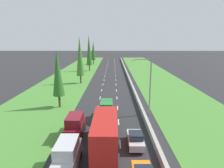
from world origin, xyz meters
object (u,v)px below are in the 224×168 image
Objects in this scene: maroon_van_left_lane at (75,126)px; poplar_tree_third at (80,56)px; green_van_centre_lane at (107,110)px; street_light_mast at (148,83)px; red_box_truck_centre_lane at (105,133)px; poplar_tree_fourth at (89,50)px; poplar_tree_fifth at (93,51)px; silver_van_left_lane at (68,154)px; silver_hatchback_right_lane at (135,139)px; poplar_tree_second at (58,73)px.

poplar_tree_third reaches higher than maroon_van_left_lane.
poplar_tree_third reaches higher than green_van_centre_lane.
red_box_truck_centre_lane is at bearing -120.57° from street_light_mast.
poplar_tree_fifth is at bearing 91.12° from poplar_tree_fourth.
silver_van_left_lane is at bearing -82.57° from poplar_tree_third.
silver_hatchback_right_lane is 0.29× the size of poplar_tree_fourth.
silver_van_left_lane is 1.26× the size of silver_hatchback_right_lane.
red_box_truck_centre_lane reaches higher than silver_hatchback_right_lane.
maroon_van_left_lane is 0.44× the size of poplar_tree_fifth.
poplar_tree_fifth is (0.07, 60.36, 0.57)m from poplar_tree_second.
red_box_truck_centre_lane is 5.23m from maroon_van_left_lane.
silver_van_left_lane and green_van_centre_lane have the same top height.
red_box_truck_centre_lane is at bearing 38.29° from silver_van_left_lane.
silver_van_left_lane is at bearing -141.71° from red_box_truck_centre_lane.
red_box_truck_centre_lane is 16.89m from poplar_tree_second.
maroon_van_left_lane is at bearing -124.18° from green_van_centre_lane.
silver_hatchback_right_lane is at bearing -70.41° from poplar_tree_third.
poplar_tree_third is 26.83m from street_light_mast.
poplar_tree_third is (0.62, 19.22, 1.26)m from poplar_tree_second.
poplar_tree_fourth is at bearing 98.57° from red_box_truck_centre_lane.
street_light_mast is (14.88, -63.71, -1.44)m from poplar_tree_fifth.
street_light_mast is (10.12, 7.15, 3.83)m from maroon_van_left_lane.
poplar_tree_fifth is 1.25× the size of street_light_mast.
poplar_tree_second is (-4.83, 10.51, 4.70)m from maroon_van_left_lane.
street_light_mast is at bearing 35.26° from maroon_van_left_lane.
silver_hatchback_right_lane is at bearing 29.68° from silver_van_left_lane.
poplar_tree_fifth is at bearing 96.62° from red_box_truck_centre_lane.
poplar_tree_fourth is at bearing 99.98° from green_van_centre_lane.
silver_van_left_lane is 0.36× the size of poplar_tree_fourth.
poplar_tree_fourth is (-8.06, 45.82, 6.38)m from green_van_centre_lane.
poplar_tree_third reaches higher than silver_hatchback_right_lane.
silver_hatchback_right_lane is at bearing -17.66° from maroon_van_left_lane.
poplar_tree_fourth reaches higher than poplar_tree_third.
red_box_truck_centre_lane is 0.70× the size of poplar_tree_fourth.
green_van_centre_lane is at bearing -82.65° from poplar_tree_fifth.
red_box_truck_centre_lane is at bearing -160.92° from silver_hatchback_right_lane.
poplar_tree_third reaches higher than poplar_tree_fifth.
poplar_tree_fifth is at bearing 93.84° from maroon_van_left_lane.
maroon_van_left_lane is at bearing 138.32° from red_box_truck_centre_lane.
poplar_tree_fourth reaches higher than street_light_mast.
poplar_tree_second is at bearing 149.17° from green_van_centre_lane.
red_box_truck_centre_lane is at bearing -83.38° from poplar_tree_fifth.
poplar_tree_second is 1.12× the size of street_light_mast.
street_light_mast is at bearing -76.86° from poplar_tree_fifth.
green_van_centre_lane is 0.44× the size of poplar_tree_fifth.
silver_van_left_lane is at bearing -85.65° from maroon_van_left_lane.
poplar_tree_second is at bearing 114.69° from maroon_van_left_lane.
poplar_tree_fifth reaches higher than silver_van_left_lane.
silver_van_left_lane is 36.64m from poplar_tree_third.
poplar_tree_fifth is 65.44m from street_light_mast.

